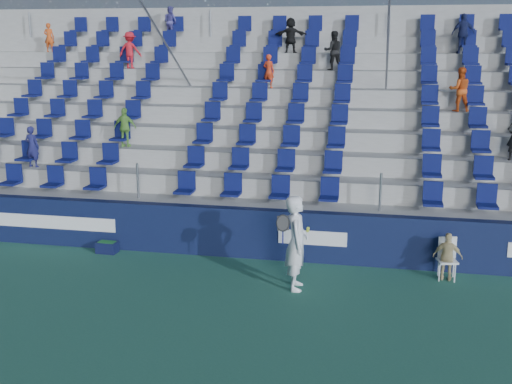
% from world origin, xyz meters
% --- Properties ---
extents(ground, '(70.00, 70.00, 0.00)m').
position_xyz_m(ground, '(0.00, 0.00, 0.00)').
color(ground, '#2C6851').
rests_on(ground, ground).
extents(sponsor_wall, '(24.00, 0.32, 1.20)m').
position_xyz_m(sponsor_wall, '(0.00, 3.15, 0.60)').
color(sponsor_wall, '#10183C').
rests_on(sponsor_wall, ground).
extents(grandstand, '(24.00, 8.17, 6.63)m').
position_xyz_m(grandstand, '(0.00, 8.24, 2.13)').
color(grandstand, '#A9A9A3').
rests_on(grandstand, ground).
extents(tennis_player, '(0.69, 0.78, 2.01)m').
position_xyz_m(tennis_player, '(1.35, 1.37, 1.00)').
color(tennis_player, white).
rests_on(tennis_player, ground).
extents(line_judge_chair, '(0.48, 0.49, 0.91)m').
position_xyz_m(line_judge_chair, '(4.50, 2.64, 0.52)').
color(line_judge_chair, white).
rests_on(line_judge_chair, ground).
extents(line_judge, '(0.66, 0.34, 1.07)m').
position_xyz_m(line_judge, '(4.50, 2.50, 0.53)').
color(line_judge, tan).
rests_on(line_judge, ground).
extents(ball_bin, '(0.52, 0.35, 0.28)m').
position_xyz_m(ball_bin, '(-3.53, 2.75, 0.15)').
color(ball_bin, '#0E1336').
rests_on(ball_bin, ground).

